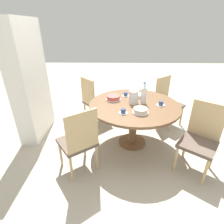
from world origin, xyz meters
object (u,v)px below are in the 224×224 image
Objects in this scene: chair_a at (167,101)px; cup_c at (123,112)px; bookshelf at (31,84)px; cake_second at (141,111)px; cake_main at (113,98)px; chair_b at (94,100)px; water_bottle at (144,95)px; chair_c at (79,140)px; cup_a at (161,104)px; chair_d at (200,138)px; cup_b at (126,95)px; coffee_pot at (134,97)px.

chair_a is 1.35m from cup_c.
bookshelf reaches higher than cake_second.
cake_second is (-0.46, -0.37, -0.00)m from cake_main.
cake_second is at bearing 175.70° from chair_b.
cup_c is (-0.34, 0.31, -0.11)m from water_bottle.
chair_c is 1.38m from bookshelf.
cup_a is 0.62m from cup_c.
cup_b is (0.86, 0.92, 0.25)m from chair_d.
chair_a is 0.49× the size of bookshelf.
cup_b is (-0.36, 0.81, 0.25)m from chair_a.
cake_main is 1.09× the size of cake_second.
cake_second is at bearing 165.84° from water_bottle.
chair_c is 3.87× the size of cake_main.
chair_a is 0.92m from cup_b.
cup_c is at bearing 172.82° from chair_c.
water_bottle is (-0.65, 0.56, 0.36)m from chair_a.
chair_b is 0.69m from cake_main.
cup_b is at bearing 90.54° from bookshelf.
coffee_pot is (-0.28, -1.64, -0.10)m from bookshelf.
bookshelf reaches higher than chair_c.
cake_second is (-0.61, -1.71, -0.17)m from bookshelf.
cup_a is (0.25, -0.33, -0.01)m from cake_second.
chair_b is 1.32m from cup_a.
chair_d is 1.35m from cake_main.
water_bottle reaches higher than cup_a.
chair_a is 7.55× the size of cup_c.
chair_c reaches higher than cup_b.
cake_main is at bearing 66.97° from coffee_pot.
cake_main reaches higher than cup_a.
bookshelf is 1.82m from cake_second.
cup_b and cup_c have the same top height.
cake_second is (-0.33, 0.08, -0.10)m from water_bottle.
chair_d is 1.28m from cup_b.
coffee_pot is at bearing -174.48° from chair_c.
bookshelf is at bearing 69.64° from chair_b.
chair_a is at bearing -131.75° from chair_b.
chair_c is at bearing -177.64° from chair_a.
chair_d is at bearing -125.02° from chair_a.
chair_b is 0.49× the size of bookshelf.
chair_c is 1.03m from coffee_pot.
chair_a is at bearing -62.81° from cake_main.
chair_d is at bearing 71.02° from bookshelf.
cake_main is 1.95× the size of cup_c.
cup_b is (0.95, -0.62, 0.25)m from chair_c.
water_bottle is (-0.00, -0.15, 0.03)m from coffee_pot.
chair_c is (-1.31, 0.04, 0.00)m from chair_b.
chair_c is at bearing 112.81° from cake_second.
cup_a is (-0.07, -0.40, -0.08)m from coffee_pot.
bookshelf is 1.61m from cup_c.
cup_a is at bearing -64.42° from cup_c.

